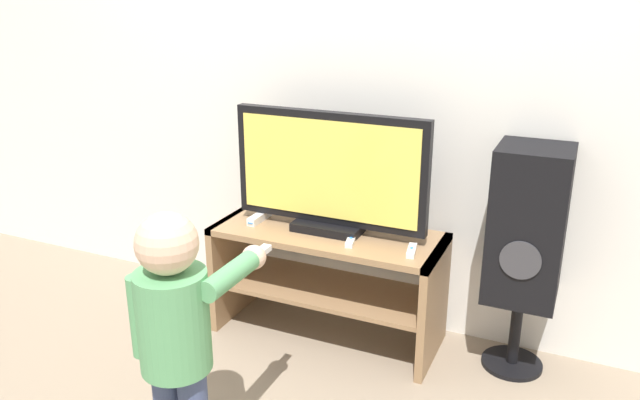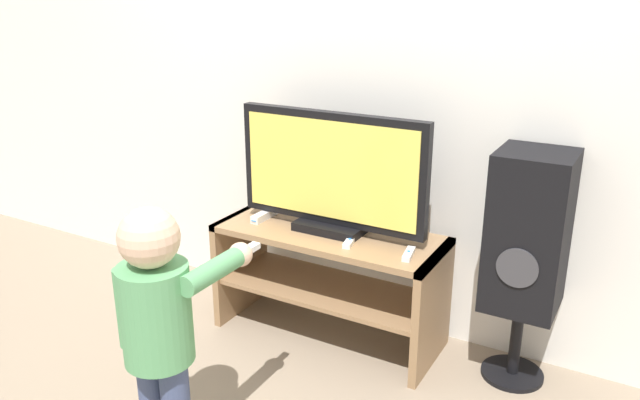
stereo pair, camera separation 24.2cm
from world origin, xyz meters
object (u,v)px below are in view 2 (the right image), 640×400
game_console (264,215)px  speaker_tower (528,236)px  television (332,174)px  child (159,315)px  remote_primary (409,254)px  remote_secondary (350,242)px

game_console → speaker_tower: bearing=4.8°
television → child: (-0.12, -1.02, -0.26)m
television → child: 1.06m
child → television: bearing=83.3°
speaker_tower → game_console: bearing=-175.2°
television → remote_primary: (0.43, -0.10, -0.27)m
television → remote_primary: size_ratio=6.97×
television → remote_secondary: size_ratio=6.95×
remote_primary → speaker_tower: 0.49m
child → speaker_tower: 1.49m
remote_secondary → speaker_tower: (0.73, 0.18, 0.11)m
television → remote_secondary: 0.32m
child → remote_secondary: bearing=73.6°
remote_primary → speaker_tower: (0.45, 0.17, 0.11)m
child → remote_primary: bearing=59.2°
game_console → child: 1.02m
television → remote_secondary: bearing=-34.4°
game_console → remote_secondary: (0.51, -0.07, -0.01)m
television → speaker_tower: television is taller
remote_primary → child: child is taller
television → remote_primary: television is taller
game_console → child: child is taller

